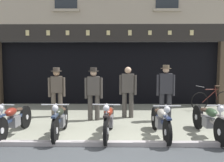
# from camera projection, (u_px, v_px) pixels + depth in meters

# --- Properties ---
(shop_facade) EXTENTS (10.18, 4.42, 5.96)m
(shop_facade) POSITION_uv_depth(u_px,v_px,m) (110.00, 64.00, 12.46)
(shop_facade) COLOR black
(shop_facade) RESTS_ON ground
(motorcycle_left) EXTENTS (0.62, 1.95, 0.91)m
(motorcycle_left) POSITION_uv_depth(u_px,v_px,m) (14.00, 119.00, 6.42)
(motorcycle_left) COLOR black
(motorcycle_left) RESTS_ON ground
(motorcycle_center_left) EXTENTS (0.62, 1.94, 0.91)m
(motorcycle_center_left) POSITION_uv_depth(u_px,v_px,m) (60.00, 119.00, 6.39)
(motorcycle_center_left) COLOR black
(motorcycle_center_left) RESTS_ON ground
(motorcycle_center) EXTENTS (0.62, 2.06, 0.92)m
(motorcycle_center) POSITION_uv_depth(u_px,v_px,m) (109.00, 119.00, 6.34)
(motorcycle_center) COLOR black
(motorcycle_center) RESTS_ON ground
(motorcycle_center_right) EXTENTS (0.62, 1.92, 0.90)m
(motorcycle_center_right) POSITION_uv_depth(u_px,v_px,m) (161.00, 121.00, 6.28)
(motorcycle_center_right) COLOR black
(motorcycle_center_right) RESTS_ON ground
(motorcycle_right) EXTENTS (0.62, 2.07, 0.92)m
(motorcycle_right) POSITION_uv_depth(u_px,v_px,m) (209.00, 120.00, 6.29)
(motorcycle_right) COLOR black
(motorcycle_right) RESTS_ON ground
(salesman_left) EXTENTS (0.55, 0.36, 1.63)m
(salesman_left) POSITION_uv_depth(u_px,v_px,m) (57.00, 89.00, 8.51)
(salesman_left) COLOR brown
(salesman_left) RESTS_ON ground
(shopkeeper_center) EXTENTS (0.56, 0.34, 1.65)m
(shopkeeper_center) POSITION_uv_depth(u_px,v_px,m) (94.00, 91.00, 7.98)
(shopkeeper_center) COLOR #47423D
(shopkeeper_center) RESTS_ON ground
(salesman_right) EXTENTS (0.55, 0.27, 1.66)m
(salesman_right) POSITION_uv_depth(u_px,v_px,m) (128.00, 90.00, 8.33)
(salesman_right) COLOR #47423D
(salesman_right) RESTS_ON ground
(assistant_far_right) EXTENTS (0.56, 0.32, 1.73)m
(assistant_far_right) POSITION_uv_depth(u_px,v_px,m) (166.00, 90.00, 7.92)
(assistant_far_right) COLOR #2D2D33
(assistant_far_right) RESTS_ON ground
(advert_board_near) EXTENTS (0.78, 0.03, 1.09)m
(advert_board_near) POSITION_uv_depth(u_px,v_px,m) (165.00, 66.00, 10.81)
(advert_board_near) COLOR silver
(leaning_bicycle) EXTENTS (1.67, 0.61, 0.94)m
(leaning_bicycle) POSITION_uv_depth(u_px,v_px,m) (212.00, 100.00, 9.64)
(leaning_bicycle) COLOR black
(leaning_bicycle) RESTS_ON ground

